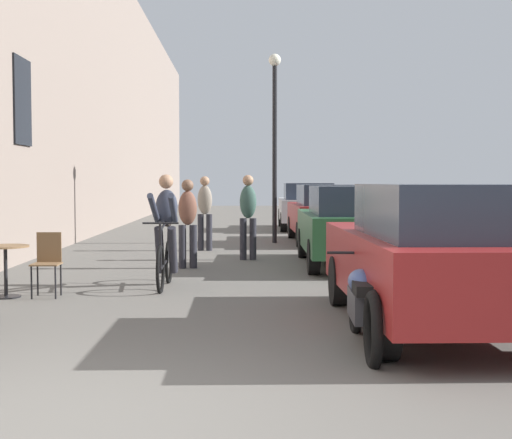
# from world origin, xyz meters

# --- Properties ---
(ground_plane) EXTENTS (88.00, 88.00, 0.00)m
(ground_plane) POSITION_xyz_m (0.00, 0.00, 0.00)
(ground_plane) COLOR #5B5954
(building_facade_left) EXTENTS (0.54, 68.00, 9.19)m
(building_facade_left) POSITION_xyz_m (-3.45, 14.00, 4.59)
(building_facade_left) COLOR gray
(building_facade_left) RESTS_ON ground_plane
(cafe_table_far) EXTENTS (0.64, 0.64, 0.72)m
(cafe_table_far) POSITION_xyz_m (-2.18, 5.35, 0.52)
(cafe_table_far) COLOR black
(cafe_table_far) RESTS_ON ground_plane
(cafe_chair_far_toward_wall) EXTENTS (0.38, 0.38, 0.89)m
(cafe_chair_far_toward_wall) POSITION_xyz_m (-1.63, 5.43, 0.52)
(cafe_chair_far_toward_wall) COLOR black
(cafe_chair_far_toward_wall) RESTS_ON ground_plane
(cyclist_on_bicycle) EXTENTS (0.52, 1.76, 1.74)m
(cyclist_on_bicycle) POSITION_xyz_m (-0.08, 6.40, 0.81)
(cyclist_on_bicycle) COLOR black
(cyclist_on_bicycle) RESTS_ON ground_plane
(pedestrian_near) EXTENTS (0.37, 0.28, 1.64)m
(pedestrian_near) POSITION_xyz_m (0.09, 8.72, 0.92)
(pedestrian_near) COLOR #26262D
(pedestrian_near) RESTS_ON ground_plane
(pedestrian_mid) EXTENTS (0.34, 0.25, 1.73)m
(pedestrian_mid) POSITION_xyz_m (1.23, 10.14, 0.98)
(pedestrian_mid) COLOR #26262D
(pedestrian_mid) RESTS_ON ground_plane
(pedestrian_far) EXTENTS (0.37, 0.28, 1.72)m
(pedestrian_far) POSITION_xyz_m (0.25, 12.20, 0.97)
(pedestrian_far) COLOR #26262D
(pedestrian_far) RESTS_ON ground_plane
(street_lamp) EXTENTS (0.32, 0.32, 4.90)m
(street_lamp) POSITION_xyz_m (1.97, 14.31, 3.11)
(street_lamp) COLOR black
(street_lamp) RESTS_ON ground_plane
(parked_car_nearest) EXTENTS (1.88, 4.42, 1.57)m
(parked_car_nearest) POSITION_xyz_m (3.16, 3.01, 0.81)
(parked_car_nearest) COLOR maroon
(parked_car_nearest) RESTS_ON ground_plane
(parked_car_second) EXTENTS (1.89, 4.31, 1.52)m
(parked_car_second) POSITION_xyz_m (3.16, 8.99, 0.79)
(parked_car_second) COLOR #23512D
(parked_car_second) RESTS_ON ground_plane
(parked_car_third) EXTENTS (1.82, 4.28, 1.52)m
(parked_car_third) POSITION_xyz_m (3.35, 14.34, 0.79)
(parked_car_third) COLOR maroon
(parked_car_third) RESTS_ON ground_plane
(parked_car_fourth) EXTENTS (1.96, 4.41, 1.55)m
(parked_car_fourth) POSITION_xyz_m (3.33, 19.68, 0.80)
(parked_car_fourth) COLOR #B7B7BC
(parked_car_fourth) RESTS_ON ground_plane
(parked_motorcycle) EXTENTS (0.62, 2.15, 0.92)m
(parked_motorcycle) POSITION_xyz_m (2.24, 2.23, 0.40)
(parked_motorcycle) COLOR black
(parked_motorcycle) RESTS_ON ground_plane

